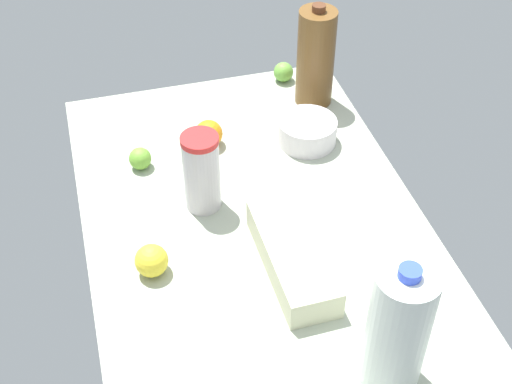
# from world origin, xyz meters

# --- Properties ---
(countertop) EXTENTS (1.20, 0.76, 0.03)m
(countertop) POSITION_xyz_m (0.00, 0.00, 0.01)
(countertop) COLOR #A4AD99
(countertop) RESTS_ON ground
(egg_carton) EXTENTS (0.31, 0.12, 0.07)m
(egg_carton) POSITION_xyz_m (-0.14, -0.04, 0.06)
(egg_carton) COLOR beige
(egg_carton) RESTS_ON countertop
(tumbler_cup) EXTENTS (0.09, 0.09, 0.20)m
(tumbler_cup) POSITION_xyz_m (0.10, 0.10, 0.13)
(tumbler_cup) COLOR silver
(tumbler_cup) RESTS_ON countertop
(mixing_bowl) EXTENTS (0.15, 0.15, 0.06)m
(mixing_bowl) POSITION_xyz_m (0.26, -0.21, 0.06)
(mixing_bowl) COLOR silver
(mixing_bowl) RESTS_ON countertop
(milk_jug) EXTENTS (0.11, 0.11, 0.30)m
(milk_jug) POSITION_xyz_m (-0.45, -0.13, 0.17)
(milk_jug) COLOR white
(milk_jug) RESTS_ON countertop
(chocolate_milk_jug) EXTENTS (0.10, 0.10, 0.29)m
(chocolate_milk_jug) POSITION_xyz_m (0.43, -0.28, 0.17)
(chocolate_milk_jug) COLOR brown
(chocolate_milk_jug) RESTS_ON countertop
(lime_loose) EXTENTS (0.06, 0.06, 0.06)m
(lime_loose) POSITION_xyz_m (0.27, 0.22, 0.06)
(lime_loose) COLOR #6CA936
(lime_loose) RESTS_ON countertop
(lemon_near_front) EXTENTS (0.07, 0.07, 0.07)m
(lemon_near_front) POSITION_xyz_m (-0.08, 0.25, 0.07)
(lemon_near_front) COLOR yellow
(lemon_near_front) RESTS_ON countertop
(orange_beside_bowl) EXTENTS (0.07, 0.07, 0.07)m
(orange_beside_bowl) POSITION_xyz_m (0.31, 0.04, 0.07)
(orange_beside_bowl) COLOR orange
(orange_beside_bowl) RESTS_ON countertop
(lime_far_back) EXTENTS (0.06, 0.06, 0.06)m
(lime_far_back) POSITION_xyz_m (0.55, -0.23, 0.06)
(lime_far_back) COLOR #69AB3F
(lime_far_back) RESTS_ON countertop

